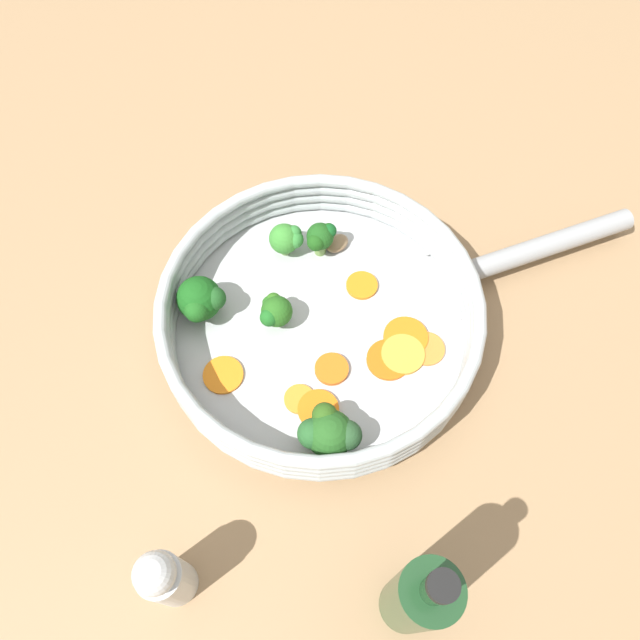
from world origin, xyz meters
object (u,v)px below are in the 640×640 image
broccoli_floret_3 (329,433)px  salt_shaker (165,578)px  broccoli_floret_1 (287,238)px  broccoli_floret_0 (321,237)px  carrot_slice_4 (362,285)px  carrot_slice_5 (332,369)px  carrot_slice_0 (403,354)px  carrot_slice_8 (406,337)px  broccoli_floret_4 (201,300)px  carrot_slice_7 (223,375)px  carrot_slice_1 (318,409)px  skillet (320,330)px  mushroom_piece_0 (337,243)px  broccoli_floret_2 (275,311)px  carrot_slice_3 (300,399)px  carrot_slice_6 (426,349)px  oil_bottle (418,599)px  carrot_slice_2 (389,360)px

broccoli_floret_3 → salt_shaker: (0.18, -0.04, 0.01)m
broccoli_floret_1 → broccoli_floret_0: bearing=121.5°
carrot_slice_4 → broccoli_floret_3: 0.18m
carrot_slice_4 → carrot_slice_5: (0.10, 0.03, 0.00)m
carrot_slice_0 → carrot_slice_8: same height
carrot_slice_5 → broccoli_floret_4: (0.02, -0.15, 0.03)m
carrot_slice_0 → broccoli_floret_0: size_ratio=1.00×
carrot_slice_4 → broccoli_floret_4: size_ratio=0.66×
carrot_slice_8 → broccoli_floret_0: (-0.04, -0.13, 0.03)m
carrot_slice_7 → carrot_slice_1: bearing=103.0°
skillet → mushroom_piece_0: 0.10m
carrot_slice_1 → broccoli_floret_1: bearing=-135.8°
broccoli_floret_2 → carrot_slice_4: bearing=149.8°
skillet → carrot_slice_3: 0.08m
carrot_slice_6 → oil_bottle: bearing=25.5°
carrot_slice_4 → salt_shaker: bearing=3.9°
broccoli_floret_0 → mushroom_piece_0: size_ratio=1.58×
carrot_slice_1 → carrot_slice_4: size_ratio=1.19×
skillet → salt_shaker: bearing=6.9°
carrot_slice_3 → carrot_slice_7: bearing=-74.5°
carrot_slice_5 → broccoli_floret_1: size_ratio=0.83×
carrot_slice_7 → broccoli_floret_1: (-0.16, -0.03, 0.02)m
mushroom_piece_0 → broccoli_floret_4: bearing=-24.6°
carrot_slice_2 → broccoli_floret_4: bearing=-71.9°
carrot_slice_0 → carrot_slice_5: size_ratio=1.29×
broccoli_floret_2 → broccoli_floret_3: (0.08, 0.12, 0.00)m
carrot_slice_5 → oil_bottle: size_ratio=0.18×
carrot_slice_3 → carrot_slice_0: bearing=148.5°
carrot_slice_7 → broccoli_floret_0: (-0.18, -0.00, 0.03)m
skillet → carrot_slice_2: size_ratio=6.91×
broccoli_floret_3 → carrot_slice_0: bearing=173.9°
carrot_slice_0 → salt_shaker: 0.30m
carrot_slice_2 → salt_shaker: (0.28, -0.05, 0.03)m
broccoli_floret_4 → salt_shaker: salt_shaker is taller
carrot_slice_6 → broccoli_floret_2: bearing=-67.5°
carrot_slice_7 → broccoli_floret_0: broccoli_floret_0 is taller
carrot_slice_1 → oil_bottle: 0.20m
carrot_slice_7 → broccoli_floret_2: 0.08m
broccoli_floret_3 → skillet: bearing=-142.2°
carrot_slice_2 → mushroom_piece_0: 0.15m
skillet → carrot_slice_1: (0.08, 0.05, 0.01)m
broccoli_floret_1 → carrot_slice_2: bearing=72.2°
skillet → carrot_slice_7: size_ratio=7.67×
carrot_slice_2 → broccoli_floret_2: 0.13m
carrot_slice_8 → broccoli_floret_0: bearing=-106.6°
carrot_slice_6 → carrot_slice_7: (0.14, -0.16, 0.00)m
carrot_slice_6 → carrot_slice_8: (0.00, -0.02, 0.00)m
carrot_slice_1 → broccoli_floret_1: broccoli_floret_1 is taller
broccoli_floret_3 → broccoli_floret_4: bearing=-103.1°
carrot_slice_0 → broccoli_floret_1: (-0.04, -0.17, 0.02)m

